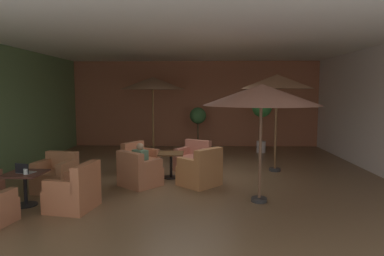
{
  "coord_description": "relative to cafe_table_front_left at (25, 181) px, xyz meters",
  "views": [
    {
      "loc": [
        0.29,
        -8.76,
        2.21
      ],
      "look_at": [
        0.0,
        0.52,
        1.23
      ],
      "focal_mm": 31.84,
      "sensor_mm": 36.0,
      "label": 1
    }
  ],
  "objects": [
    {
      "name": "ground_plane",
      "position": [
        3.16,
        2.4,
        -0.5
      ],
      "size": [
        10.06,
        10.36,
        0.02
      ],
      "primitive_type": "cube",
      "color": "brown"
    },
    {
      "name": "wall_back_brick",
      "position": [
        3.16,
        7.54,
        1.24
      ],
      "size": [
        10.06,
        0.08,
        3.45
      ],
      "primitive_type": "cube",
      "color": "#A56042",
      "rests_on": "ground_plane"
    },
    {
      "name": "wall_left_accent",
      "position": [
        -1.83,
        2.4,
        1.24
      ],
      "size": [
        0.08,
        10.36,
        3.45
      ],
      "primitive_type": "cube",
      "color": "#5E7E4D",
      "rests_on": "ground_plane"
    },
    {
      "name": "ceiling_slab",
      "position": [
        3.16,
        2.4,
        3.0
      ],
      "size": [
        10.06,
        10.36,
        0.06
      ],
      "primitive_type": "cube",
      "color": "white",
      "rests_on": "wall_back_brick"
    },
    {
      "name": "cafe_table_front_left",
      "position": [
        0.0,
        0.0,
        0.0
      ],
      "size": [
        0.72,
        0.72,
        0.65
      ],
      "color": "black",
      "rests_on": "ground_plane"
    },
    {
      "name": "armchair_front_left_north",
      "position": [
        0.16,
        1.04,
        -0.16
      ],
      "size": [
        0.87,
        0.9,
        0.84
      ],
      "color": "#AF724B",
      "rests_on": "ground_plane"
    },
    {
      "name": "armchair_front_left_west",
      "position": [
        1.04,
        -0.19,
        -0.17
      ],
      "size": [
        0.91,
        0.94,
        0.89
      ],
      "color": "#B06943",
      "rests_on": "ground_plane"
    },
    {
      "name": "cafe_table_front_right",
      "position": [
        2.64,
        2.25,
        -0.02
      ],
      "size": [
        0.65,
        0.65,
        0.65
      ],
      "color": "black",
      "rests_on": "ground_plane"
    },
    {
      "name": "armchair_front_right_north",
      "position": [
        1.95,
        1.45,
        -0.17
      ],
      "size": [
        1.12,
        1.12,
        0.84
      ],
      "color": "#AC6A49",
      "rests_on": "ground_plane"
    },
    {
      "name": "armchair_front_right_east",
      "position": [
        3.4,
        1.53,
        -0.15
      ],
      "size": [
        1.13,
        1.13,
        0.91
      ],
      "color": "#B57845",
      "rests_on": "ground_plane"
    },
    {
      "name": "armchair_front_right_south",
      "position": [
        3.19,
        3.15,
        -0.18
      ],
      "size": [
        1.09,
        1.08,
        0.83
      ],
      "color": "#B26955",
      "rests_on": "ground_plane"
    },
    {
      "name": "armchair_front_right_west",
      "position": [
        1.73,
        2.79,
        -0.18
      ],
      "size": [
        1.05,
        1.06,
        0.83
      ],
      "color": "#B76E4B",
      "rests_on": "ground_plane"
    },
    {
      "name": "patio_umbrella_tall_red",
      "position": [
        5.48,
        3.11,
        1.99
      ],
      "size": [
        1.96,
        1.96,
        2.69
      ],
      "color": "#2D2D2D",
      "rests_on": "ground_plane"
    },
    {
      "name": "patio_umbrella_center_beige",
      "position": [
        4.6,
        0.38,
        1.66
      ],
      "size": [
        2.32,
        2.32,
        2.37
      ],
      "color": "#2D2D2D",
      "rests_on": "ground_plane"
    },
    {
      "name": "patio_umbrella_near_wall",
      "position": [
        1.75,
        5.23,
        2.01
      ],
      "size": [
        2.2,
        2.2,
        2.72
      ],
      "color": "#2D2D2D",
      "rests_on": "ground_plane"
    },
    {
      "name": "potted_tree_left_corner",
      "position": [
        5.6,
        6.06,
        0.99
      ],
      "size": [
        0.71,
        0.71,
        2.01
      ],
      "color": "silver",
      "rests_on": "ground_plane"
    },
    {
      "name": "potted_tree_mid_left",
      "position": [
        3.28,
        6.43,
        0.59
      ],
      "size": [
        0.62,
        0.62,
        1.64
      ],
      "color": "#382E32",
      "rests_on": "ground_plane"
    },
    {
      "name": "patron_blue_shirt",
      "position": [
        1.98,
        1.48,
        0.2
      ],
      "size": [
        0.41,
        0.39,
        0.59
      ],
      "color": "#52775B",
      "rests_on": "ground_plane"
    },
    {
      "name": "iced_drink_cup",
      "position": [
        0.09,
        -0.14,
        0.22
      ],
      "size": [
        0.08,
        0.08,
        0.11
      ],
      "primitive_type": "cylinder",
      "color": "white",
      "rests_on": "cafe_table_front_left"
    },
    {
      "name": "open_laptop",
      "position": [
        0.01,
        -0.03,
        0.22
      ],
      "size": [
        0.36,
        0.3,
        0.2
      ],
      "color": "#9EA0A5",
      "rests_on": "cafe_table_front_left"
    }
  ]
}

